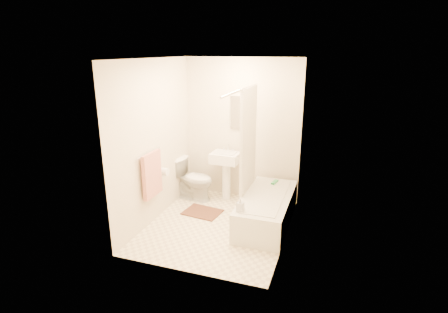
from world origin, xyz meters
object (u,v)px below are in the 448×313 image
(sink, at_px, (226,174))
(soap_bottle, at_px, (240,205))
(bathtub, at_px, (267,210))
(bath_mat, at_px, (202,212))
(toilet, at_px, (193,179))

(sink, distance_m, soap_bottle, 1.42)
(bathtub, relative_size, bath_mat, 2.71)
(sink, relative_size, bathtub, 0.59)
(bathtub, relative_size, soap_bottle, 8.13)
(toilet, height_order, bath_mat, toilet)
(sink, relative_size, bath_mat, 1.61)
(sink, xyz_separation_m, bathtub, (0.86, -0.65, -0.24))
(bathtub, bearing_deg, bath_mat, 179.53)
(toilet, height_order, bathtub, toilet)
(bath_mat, bearing_deg, soap_bottle, -37.79)
(sink, height_order, bath_mat, sink)
(sink, bearing_deg, bathtub, -34.51)
(soap_bottle, bearing_deg, toilet, 136.59)
(sink, bearing_deg, bath_mat, -103.52)
(bathtub, xyz_separation_m, soap_bottle, (-0.24, -0.62, 0.31))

